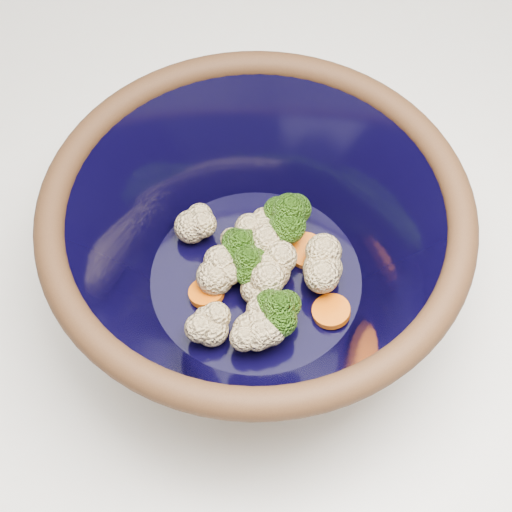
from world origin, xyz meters
name	(u,v)px	position (x,y,z in m)	size (l,w,h in m)	color
ground	(273,449)	(0.00, 0.00, 0.00)	(3.00, 3.00, 0.00)	#9E7A54
counter	(279,359)	(0.00, 0.00, 0.45)	(1.20, 1.20, 0.90)	silver
mixing_bowl	(256,247)	(-0.11, -0.09, 0.98)	(0.37, 0.37, 0.14)	black
vegetable_pile	(260,266)	(-0.11, -0.09, 0.95)	(0.14, 0.16, 0.05)	#608442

